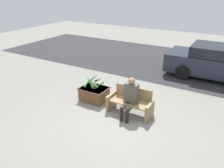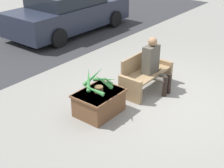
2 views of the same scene
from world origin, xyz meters
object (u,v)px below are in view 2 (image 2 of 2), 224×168
object	(u,v)px
planter_box	(99,102)
parked_car	(70,12)
person_seated	(154,63)
potted_plant	(98,82)
bench	(145,74)

from	to	relation	value
planter_box	parked_car	world-z (taller)	parked_car
person_seated	potted_plant	size ratio (longest dim) A/B	1.92
potted_plant	parked_car	size ratio (longest dim) A/B	0.14
person_seated	potted_plant	xyz separation A→B (m)	(-1.52, 0.31, 0.02)
potted_plant	parked_car	world-z (taller)	parked_car
person_seated	parked_car	size ratio (longest dim) A/B	0.27
bench	person_seated	world-z (taller)	person_seated
person_seated	parked_car	world-z (taller)	parked_car
planter_box	parked_car	bearing A→B (deg)	50.71
planter_box	parked_car	distance (m)	5.66
person_seated	bench	bearing A→B (deg)	109.41
person_seated	parked_car	distance (m)	5.11
bench	person_seated	bearing A→B (deg)	-70.59
planter_box	person_seated	bearing A→B (deg)	-11.66
person_seated	planter_box	bearing A→B (deg)	168.34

